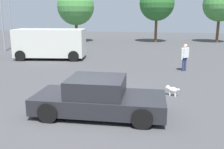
# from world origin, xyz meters

# --- Properties ---
(ground_plane) EXTENTS (80.00, 80.00, 0.00)m
(ground_plane) POSITION_xyz_m (0.00, 0.00, 0.00)
(ground_plane) COLOR #424244
(sedan_foreground) EXTENTS (4.36, 2.14, 1.26)m
(sedan_foreground) POSITION_xyz_m (0.26, 0.03, 0.58)
(sedan_foreground) COLOR #232328
(sedan_foreground) RESTS_ON ground_plane
(dog) EXTENTS (0.57, 0.32, 0.41)m
(dog) POSITION_xyz_m (2.69, 2.57, 0.26)
(dog) COLOR white
(dog) RESTS_ON ground_plane
(van_white) EXTENTS (5.27, 2.84, 2.19)m
(van_white) POSITION_xyz_m (-5.98, 9.74, 1.18)
(van_white) COLOR silver
(van_white) RESTS_ON ground_plane
(pedestrian) EXTENTS (0.45, 0.45, 1.58)m
(pedestrian) POSITION_xyz_m (3.48, 7.52, 0.93)
(pedestrian) COLOR navy
(pedestrian) RESTS_ON ground_plane
(tree_back_left) EXTENTS (3.87, 3.87, 6.27)m
(tree_back_left) POSITION_xyz_m (8.27, 24.29, 4.33)
(tree_back_left) COLOR brown
(tree_back_left) RESTS_ON ground_plane
(tree_back_center) EXTENTS (4.28, 4.28, 6.25)m
(tree_back_center) POSITION_xyz_m (-8.12, 21.52, 4.10)
(tree_back_center) COLOR brown
(tree_back_center) RESTS_ON ground_plane
(tree_back_right) EXTENTS (4.01, 4.01, 6.48)m
(tree_back_right) POSITION_xyz_m (1.17, 23.16, 4.47)
(tree_back_right) COLOR brown
(tree_back_right) RESTS_ON ground_plane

